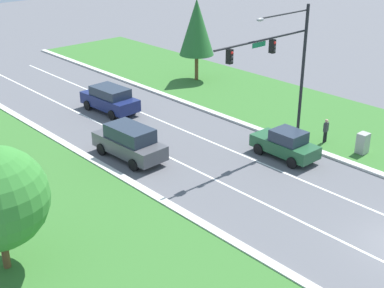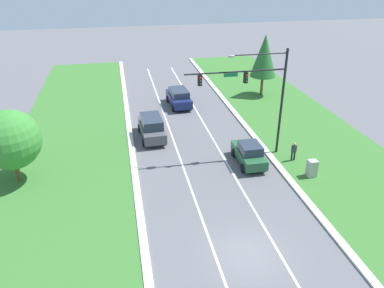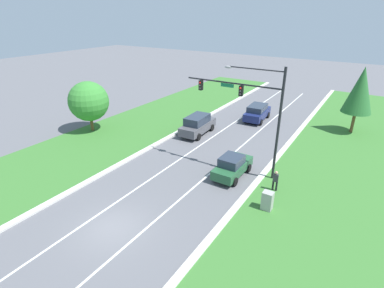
{
  "view_description": "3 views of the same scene",
  "coord_description": "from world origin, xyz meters",
  "px_view_note": "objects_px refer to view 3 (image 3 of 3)",
  "views": [
    {
      "loc": [
        -20.91,
        -8.51,
        14.0
      ],
      "look_at": [
        -1.77,
        12.61,
        1.55
      ],
      "focal_mm": 50.0,
      "sensor_mm": 36.0,
      "label": 1
    },
    {
      "loc": [
        -6.24,
        -15.16,
        14.94
      ],
      "look_at": [
        -0.79,
        11.75,
        1.25
      ],
      "focal_mm": 35.0,
      "sensor_mm": 36.0,
      "label": 2
    },
    {
      "loc": [
        12.14,
        -9.93,
        12.36
      ],
      "look_at": [
        -1.71,
        12.0,
        0.82
      ],
      "focal_mm": 28.0,
      "sensor_mm": 36.0,
      "label": 3
    }
  ],
  "objects_px": {
    "traffic_signal_mast": "(252,104)",
    "conifer_near_right_tree": "(360,90)",
    "utility_cabinet": "(267,201)",
    "oak_near_left_tree": "(89,101)",
    "pedestrian": "(275,180)",
    "navy_suv": "(257,112)",
    "graphite_suv": "(198,125)",
    "forest_sedan": "(232,166)"
  },
  "relations": [
    {
      "from": "utility_cabinet",
      "to": "oak_near_left_tree",
      "type": "xyz_separation_m",
      "value": [
        -21.6,
        3.75,
        2.72
      ]
    },
    {
      "from": "traffic_signal_mast",
      "to": "graphite_suv",
      "type": "height_order",
      "value": "traffic_signal_mast"
    },
    {
      "from": "navy_suv",
      "to": "utility_cabinet",
      "type": "bearing_deg",
      "value": -70.16
    },
    {
      "from": "graphite_suv",
      "to": "navy_suv",
      "type": "height_order",
      "value": "graphite_suv"
    },
    {
      "from": "oak_near_left_tree",
      "to": "utility_cabinet",
      "type": "bearing_deg",
      "value": -9.86
    },
    {
      "from": "graphite_suv",
      "to": "oak_near_left_tree",
      "type": "bearing_deg",
      "value": -154.76
    },
    {
      "from": "utility_cabinet",
      "to": "graphite_suv",
      "type": "bearing_deg",
      "value": 140.15
    },
    {
      "from": "graphite_suv",
      "to": "utility_cabinet",
      "type": "distance_m",
      "value": 14.49
    },
    {
      "from": "traffic_signal_mast",
      "to": "navy_suv",
      "type": "bearing_deg",
      "value": 107.67
    },
    {
      "from": "navy_suv",
      "to": "oak_near_left_tree",
      "type": "bearing_deg",
      "value": -140.4
    },
    {
      "from": "pedestrian",
      "to": "conifer_near_right_tree",
      "type": "height_order",
      "value": "conifer_near_right_tree"
    },
    {
      "from": "pedestrian",
      "to": "navy_suv",
      "type": "bearing_deg",
      "value": -74.59
    },
    {
      "from": "conifer_near_right_tree",
      "to": "oak_near_left_tree",
      "type": "xyz_separation_m",
      "value": [
        -24.7,
        -14.92,
        -1.37
      ]
    },
    {
      "from": "navy_suv",
      "to": "oak_near_left_tree",
      "type": "relative_size",
      "value": 0.9
    },
    {
      "from": "graphite_suv",
      "to": "utility_cabinet",
      "type": "relative_size",
      "value": 3.7
    },
    {
      "from": "forest_sedan",
      "to": "pedestrian",
      "type": "relative_size",
      "value": 2.54
    },
    {
      "from": "forest_sedan",
      "to": "navy_suv",
      "type": "height_order",
      "value": "navy_suv"
    },
    {
      "from": "traffic_signal_mast",
      "to": "conifer_near_right_tree",
      "type": "height_order",
      "value": "traffic_signal_mast"
    },
    {
      "from": "oak_near_left_tree",
      "to": "traffic_signal_mast",
      "type": "bearing_deg",
      "value": 1.49
    },
    {
      "from": "graphite_suv",
      "to": "pedestrian",
      "type": "distance_m",
      "value": 12.74
    },
    {
      "from": "pedestrian",
      "to": "oak_near_left_tree",
      "type": "height_order",
      "value": "oak_near_left_tree"
    },
    {
      "from": "pedestrian",
      "to": "forest_sedan",
      "type": "bearing_deg",
      "value": -16.08
    },
    {
      "from": "traffic_signal_mast",
      "to": "pedestrian",
      "type": "bearing_deg",
      "value": -30.12
    },
    {
      "from": "utility_cabinet",
      "to": "oak_near_left_tree",
      "type": "distance_m",
      "value": 22.09
    },
    {
      "from": "navy_suv",
      "to": "conifer_near_right_tree",
      "type": "relative_size",
      "value": 0.69
    },
    {
      "from": "traffic_signal_mast",
      "to": "pedestrian",
      "type": "height_order",
      "value": "traffic_signal_mast"
    },
    {
      "from": "forest_sedan",
      "to": "utility_cabinet",
      "type": "relative_size",
      "value": 3.07
    },
    {
      "from": "pedestrian",
      "to": "oak_near_left_tree",
      "type": "xyz_separation_m",
      "value": [
        -21.3,
        1.2,
        2.48
      ]
    },
    {
      "from": "traffic_signal_mast",
      "to": "oak_near_left_tree",
      "type": "height_order",
      "value": "traffic_signal_mast"
    },
    {
      "from": "conifer_near_right_tree",
      "to": "oak_near_left_tree",
      "type": "distance_m",
      "value": 28.89
    },
    {
      "from": "graphite_suv",
      "to": "forest_sedan",
      "type": "distance_m",
      "value": 9.57
    },
    {
      "from": "conifer_near_right_tree",
      "to": "graphite_suv",
      "type": "bearing_deg",
      "value": -146.56
    },
    {
      "from": "traffic_signal_mast",
      "to": "forest_sedan",
      "type": "relative_size",
      "value": 2.07
    },
    {
      "from": "utility_cabinet",
      "to": "pedestrian",
      "type": "distance_m",
      "value": 2.58
    },
    {
      "from": "navy_suv",
      "to": "conifer_near_right_tree",
      "type": "xyz_separation_m",
      "value": [
        10.38,
        1.63,
        3.77
      ]
    },
    {
      "from": "graphite_suv",
      "to": "navy_suv",
      "type": "bearing_deg",
      "value": 61.11
    },
    {
      "from": "utility_cabinet",
      "to": "conifer_near_right_tree",
      "type": "relative_size",
      "value": 0.19
    },
    {
      "from": "oak_near_left_tree",
      "to": "conifer_near_right_tree",
      "type": "bearing_deg",
      "value": 31.13
    },
    {
      "from": "oak_near_left_tree",
      "to": "navy_suv",
      "type": "bearing_deg",
      "value": 42.88
    },
    {
      "from": "traffic_signal_mast",
      "to": "forest_sedan",
      "type": "xyz_separation_m",
      "value": [
        -0.77,
        -1.31,
        -4.96
      ]
    },
    {
      "from": "pedestrian",
      "to": "conifer_near_right_tree",
      "type": "distance_m",
      "value": 16.92
    },
    {
      "from": "graphite_suv",
      "to": "pedestrian",
      "type": "height_order",
      "value": "graphite_suv"
    }
  ]
}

